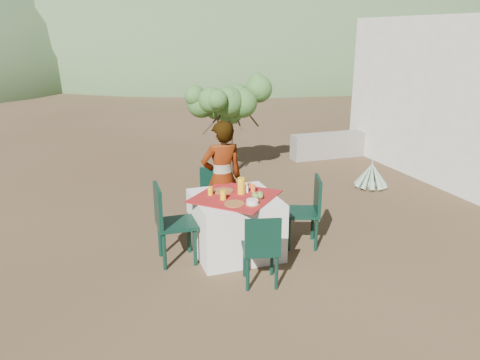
{
  "coord_description": "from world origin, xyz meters",
  "views": [
    {
      "loc": [
        -2.02,
        -5.64,
        2.73
      ],
      "look_at": [
        -0.1,
        -0.02,
        0.83
      ],
      "focal_mm": 35.0,
      "sensor_mm": 36.0,
      "label": 1
    }
  ],
  "objects_px": {
    "table": "(235,224)",
    "juice_pitcher": "(241,186)",
    "chair_near": "(261,247)",
    "chair_left": "(169,220)",
    "person": "(222,178)",
    "agave": "(371,176)",
    "chair_right": "(308,208)",
    "guesthouse": "(478,95)",
    "chair_far": "(214,194)",
    "shrub_tree": "(232,107)"
  },
  "relations": [
    {
      "from": "chair_near",
      "to": "chair_left",
      "type": "xyz_separation_m",
      "value": [
        -0.84,
        0.9,
        0.08
      ]
    },
    {
      "from": "table",
      "to": "chair_far",
      "type": "bearing_deg",
      "value": 90.21
    },
    {
      "from": "guesthouse",
      "to": "shrub_tree",
      "type": "bearing_deg",
      "value": 167.46
    },
    {
      "from": "shrub_tree",
      "to": "chair_near",
      "type": "bearing_deg",
      "value": -103.67
    },
    {
      "from": "chair_left",
      "to": "juice_pitcher",
      "type": "distance_m",
      "value": 1.0
    },
    {
      "from": "chair_left",
      "to": "shrub_tree",
      "type": "bearing_deg",
      "value": -28.02
    },
    {
      "from": "chair_far",
      "to": "juice_pitcher",
      "type": "relative_size",
      "value": 4.07
    },
    {
      "from": "table",
      "to": "juice_pitcher",
      "type": "height_order",
      "value": "juice_pitcher"
    },
    {
      "from": "table",
      "to": "chair_left",
      "type": "relative_size",
      "value": 1.31
    },
    {
      "from": "table",
      "to": "chair_right",
      "type": "height_order",
      "value": "chair_right"
    },
    {
      "from": "table",
      "to": "guesthouse",
      "type": "xyz_separation_m",
      "value": [
        5.9,
        2.22,
        1.12
      ]
    },
    {
      "from": "chair_far",
      "to": "chair_left",
      "type": "bearing_deg",
      "value": -120.71
    },
    {
      "from": "chair_right",
      "to": "shrub_tree",
      "type": "distance_m",
      "value": 3.52
    },
    {
      "from": "chair_left",
      "to": "guesthouse",
      "type": "bearing_deg",
      "value": -70.31
    },
    {
      "from": "chair_right",
      "to": "agave",
      "type": "relative_size",
      "value": 1.44
    },
    {
      "from": "shrub_tree",
      "to": "juice_pitcher",
      "type": "xyz_separation_m",
      "value": [
        -0.93,
        -3.25,
        -0.48
      ]
    },
    {
      "from": "chair_near",
      "to": "chair_left",
      "type": "relative_size",
      "value": 0.86
    },
    {
      "from": "chair_left",
      "to": "table",
      "type": "bearing_deg",
      "value": -88.09
    },
    {
      "from": "chair_right",
      "to": "chair_left",
      "type": "bearing_deg",
      "value": -73.47
    },
    {
      "from": "chair_left",
      "to": "agave",
      "type": "xyz_separation_m",
      "value": [
        4.01,
        1.69,
        -0.33
      ]
    },
    {
      "from": "chair_far",
      "to": "shrub_tree",
      "type": "bearing_deg",
      "value": 76.51
    },
    {
      "from": "chair_left",
      "to": "chair_right",
      "type": "distance_m",
      "value": 1.81
    },
    {
      "from": "table",
      "to": "chair_left",
      "type": "xyz_separation_m",
      "value": [
        -0.84,
        -0.01,
        0.17
      ]
    },
    {
      "from": "guesthouse",
      "to": "chair_far",
      "type": "bearing_deg",
      "value": -167.94
    },
    {
      "from": "chair_right",
      "to": "person",
      "type": "xyz_separation_m",
      "value": [
        -0.95,
        0.74,
        0.28
      ]
    },
    {
      "from": "guesthouse",
      "to": "juice_pitcher",
      "type": "bearing_deg",
      "value": -159.55
    },
    {
      "from": "chair_far",
      "to": "juice_pitcher",
      "type": "height_order",
      "value": "juice_pitcher"
    },
    {
      "from": "chair_right",
      "to": "chair_far",
      "type": "bearing_deg",
      "value": -117.87
    },
    {
      "from": "table",
      "to": "chair_near",
      "type": "height_order",
      "value": "chair_near"
    },
    {
      "from": "chair_right",
      "to": "juice_pitcher",
      "type": "distance_m",
      "value": 0.95
    },
    {
      "from": "agave",
      "to": "chair_near",
      "type": "bearing_deg",
      "value": -140.67
    },
    {
      "from": "chair_right",
      "to": "agave",
      "type": "bearing_deg",
      "value": 149.41
    },
    {
      "from": "chair_near",
      "to": "chair_far",
      "type": "bearing_deg",
      "value": -76.49
    },
    {
      "from": "guesthouse",
      "to": "table",
      "type": "bearing_deg",
      "value": -159.4
    },
    {
      "from": "chair_near",
      "to": "table",
      "type": "bearing_deg",
      "value": -76.47
    },
    {
      "from": "person",
      "to": "agave",
      "type": "xyz_separation_m",
      "value": [
        3.15,
        1.06,
        -0.59
      ]
    },
    {
      "from": "chair_right",
      "to": "person",
      "type": "height_order",
      "value": "person"
    },
    {
      "from": "chair_left",
      "to": "person",
      "type": "distance_m",
      "value": 1.1
    },
    {
      "from": "table",
      "to": "agave",
      "type": "xyz_separation_m",
      "value": [
        3.17,
        1.68,
        -0.16
      ]
    },
    {
      "from": "chair_near",
      "to": "chair_left",
      "type": "bearing_deg",
      "value": -33.58
    },
    {
      "from": "chair_near",
      "to": "juice_pitcher",
      "type": "distance_m",
      "value": 1.05
    },
    {
      "from": "chair_left",
      "to": "juice_pitcher",
      "type": "bearing_deg",
      "value": -84.76
    },
    {
      "from": "chair_right",
      "to": "guesthouse",
      "type": "height_order",
      "value": "guesthouse"
    },
    {
      "from": "chair_left",
      "to": "shrub_tree",
      "type": "relative_size",
      "value": 0.58
    },
    {
      "from": "chair_right",
      "to": "shrub_tree",
      "type": "height_order",
      "value": "shrub_tree"
    },
    {
      "from": "chair_far",
      "to": "guesthouse",
      "type": "height_order",
      "value": "guesthouse"
    },
    {
      "from": "person",
      "to": "chair_right",
      "type": "bearing_deg",
      "value": 139.42
    },
    {
      "from": "chair_far",
      "to": "agave",
      "type": "height_order",
      "value": "chair_far"
    },
    {
      "from": "table",
      "to": "person",
      "type": "bearing_deg",
      "value": 88.16
    },
    {
      "from": "agave",
      "to": "guesthouse",
      "type": "bearing_deg",
      "value": 11.1
    }
  ]
}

